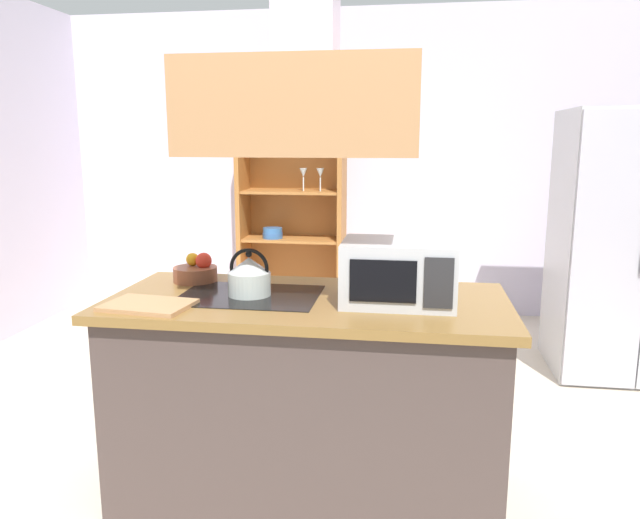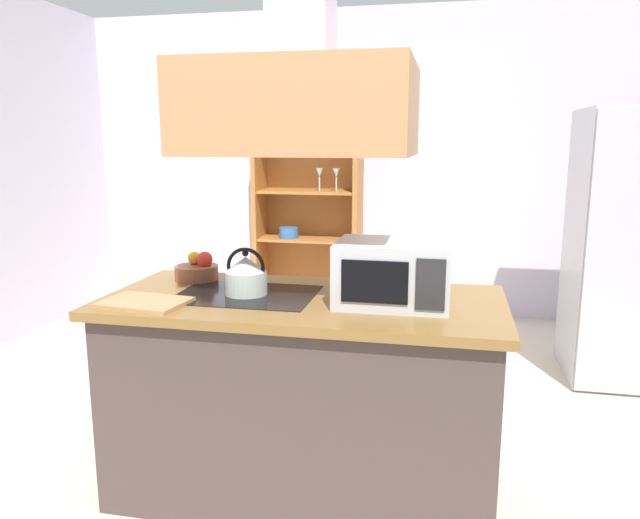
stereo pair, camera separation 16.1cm
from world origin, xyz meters
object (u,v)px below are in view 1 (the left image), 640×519
(fruit_bowl, at_px, (196,272))
(cutting_board, at_px, (148,305))
(microwave, at_px, (399,272))
(refrigerator, at_px, (628,245))
(kettle, at_px, (249,276))
(dish_cabinet, at_px, (293,230))

(fruit_bowl, bearing_deg, cutting_board, -93.69)
(microwave, xyz_separation_m, fruit_bowl, (-0.97, 0.25, -0.08))
(refrigerator, xyz_separation_m, cutting_board, (-2.47, -2.00, 0.03))
(kettle, bearing_deg, refrigerator, 39.74)
(dish_cabinet, distance_m, microwave, 3.08)
(dish_cabinet, relative_size, kettle, 8.28)
(refrigerator, height_order, fruit_bowl, refrigerator)
(kettle, bearing_deg, dish_cabinet, 97.62)
(kettle, bearing_deg, microwave, -1.78)
(cutting_board, height_order, fruit_bowl, fruit_bowl)
(kettle, relative_size, cutting_board, 0.61)
(microwave, bearing_deg, cutting_board, -167.33)
(refrigerator, relative_size, microwave, 3.84)
(cutting_board, xyz_separation_m, microwave, (1.00, 0.22, 0.12))
(microwave, height_order, fruit_bowl, microwave)
(kettle, distance_m, microwave, 0.64)
(dish_cabinet, bearing_deg, cutting_board, -89.47)
(cutting_board, xyz_separation_m, fruit_bowl, (0.03, 0.47, 0.04))
(refrigerator, distance_m, dish_cabinet, 2.74)
(fruit_bowl, bearing_deg, microwave, -14.49)
(dish_cabinet, relative_size, fruit_bowl, 8.23)
(fruit_bowl, bearing_deg, dish_cabinet, 91.28)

